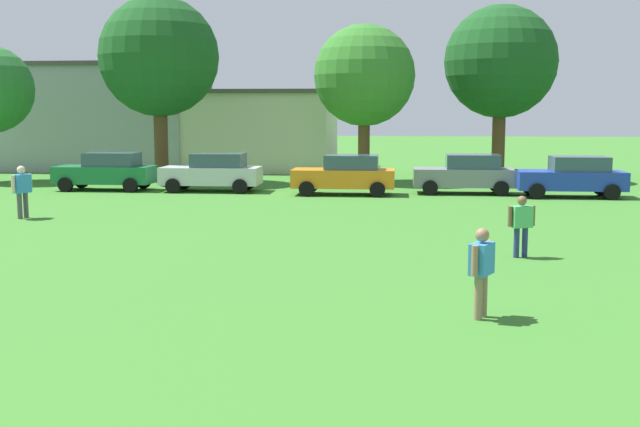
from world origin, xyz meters
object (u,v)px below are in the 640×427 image
object	(u,v)px
parked_car_orange_2	(346,175)
tree_left	(159,57)
tree_right	(501,62)
adult_bystander	(481,265)
bystander_midfield	(521,221)
bystander_near_trees	(22,187)
tree_center	(364,76)
parked_car_green_0	(107,171)
parked_car_silver_1	(213,172)
parked_car_gray_3	(466,174)
parked_car_blue_4	(572,176)

from	to	relation	value
parked_car_orange_2	tree_left	world-z (taller)	tree_left
tree_right	adult_bystander	bearing A→B (deg)	-97.35
bystander_midfield	tree_right	xyz separation A→B (m)	(2.03, 21.78, 5.03)
bystander_near_trees	tree_left	distance (m)	14.14
bystander_midfield	tree_center	distance (m)	20.93
parked_car_green_0	bystander_near_trees	bearing A→B (deg)	93.66
parked_car_green_0	parked_car_silver_1	world-z (taller)	same
parked_car_green_0	parked_car_silver_1	size ratio (longest dim) A/B	1.00
parked_car_gray_3	tree_left	size ratio (longest dim) A/B	0.48
bystander_near_trees	parked_car_green_0	bearing A→B (deg)	-154.29
adult_bystander	parked_car_green_0	xyz separation A→B (m)	(-14.39, 20.75, -0.08)
parked_car_gray_3	parked_car_blue_4	distance (m)	4.33
parked_car_gray_3	tree_left	distance (m)	15.85
parked_car_orange_2	tree_center	xyz separation A→B (m)	(0.50, 5.93, 4.35)
parked_car_green_0	tree_right	bearing A→B (deg)	-158.88
tree_center	parked_car_orange_2	bearing A→B (deg)	-94.85
parked_car_orange_2	parked_car_gray_3	distance (m)	5.19
tree_left	tree_right	xyz separation A→B (m)	(16.62, 3.05, -0.16)
parked_car_green_0	tree_right	distance (m)	19.91
parked_car_orange_2	tree_right	xyz separation A→B (m)	(7.25, 7.78, 5.07)
adult_bystander	bystander_near_trees	world-z (taller)	bystander_near_trees
tree_center	adult_bystander	bearing A→B (deg)	-83.00
bystander_midfield	parked_car_orange_2	size ratio (longest dim) A/B	0.35
bystander_near_trees	parked_car_gray_3	distance (m)	17.89
tree_right	parked_car_blue_4	bearing A→B (deg)	-75.21
tree_right	tree_left	bearing A→B (deg)	-169.60
parked_car_blue_4	tree_right	bearing A→B (deg)	-75.21
bystander_midfield	tree_left	xyz separation A→B (m)	(-14.59, 18.73, 5.20)
adult_bystander	parked_car_silver_1	size ratio (longest dim) A/B	0.37
parked_car_gray_3	bystander_midfield	bearing A→B (deg)	90.43
bystander_near_trees	tree_center	bearing A→B (deg)	165.62
bystander_midfield	tree_right	distance (m)	22.45
adult_bystander	tree_center	world-z (taller)	tree_center
parked_car_blue_4	tree_left	bearing A→B (deg)	-14.37
tree_left	tree_center	xyz separation A→B (m)	(9.88, 1.20, -0.89)
adult_bystander	parked_car_orange_2	size ratio (longest dim) A/B	0.37
bystander_midfield	tree_left	size ratio (longest dim) A/B	0.17
parked_car_green_0	parked_car_orange_2	distance (m)	10.74
bystander_near_trees	tree_center	world-z (taller)	tree_center
parked_car_gray_3	tree_center	xyz separation A→B (m)	(-4.60, 4.99, 4.35)
adult_bystander	parked_car_blue_4	size ratio (longest dim) A/B	0.37
adult_bystander	bystander_near_trees	bearing A→B (deg)	77.01
tree_right	parked_car_silver_1	bearing A→B (deg)	-151.86
adult_bystander	parked_car_gray_3	distance (m)	20.90
parked_car_gray_3	parked_car_blue_4	bearing A→B (deg)	166.57
parked_car_blue_4	tree_center	bearing A→B (deg)	-34.22
adult_bystander	bystander_near_trees	xyz separation A→B (m)	(-13.79, 11.44, 0.10)
adult_bystander	tree_left	world-z (taller)	tree_left
tree_right	parked_car_orange_2	bearing A→B (deg)	-132.97
parked_car_green_0	parked_car_silver_1	bearing A→B (deg)	179.00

